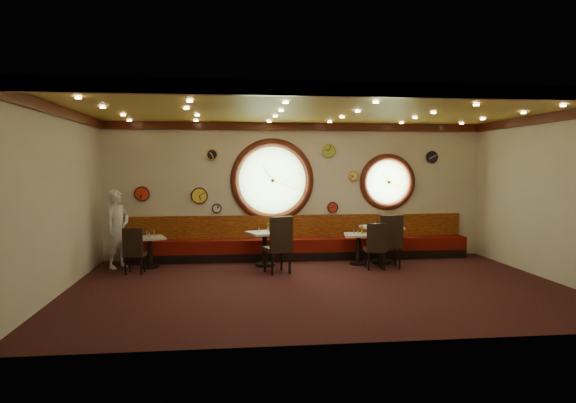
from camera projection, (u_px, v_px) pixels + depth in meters
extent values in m
cube|color=black|center=(319.00, 286.00, 9.33)|extent=(9.00, 6.00, 0.00)
cube|color=#B39032|center=(320.00, 109.00, 9.11)|extent=(9.00, 6.00, 0.02)
cube|color=beige|center=(297.00, 191.00, 12.19)|extent=(9.00, 0.02, 3.20)
cube|color=beige|center=(363.00, 215.00, 6.25)|extent=(9.00, 0.02, 3.20)
cube|color=beige|center=(58.00, 201.00, 8.70)|extent=(0.02, 6.00, 3.20)
cube|color=beige|center=(553.00, 197.00, 9.74)|extent=(0.02, 6.00, 3.20)
cube|color=#3C130B|center=(298.00, 127.00, 12.04)|extent=(9.00, 0.10, 0.18)
cube|color=#3C130B|center=(363.00, 90.00, 6.19)|extent=(9.00, 0.10, 0.18)
cube|color=#3C130B|center=(59.00, 111.00, 8.60)|extent=(0.10, 6.00, 0.18)
cube|color=#3C130B|center=(553.00, 117.00, 9.62)|extent=(0.10, 6.00, 0.18)
cube|color=black|center=(299.00, 255.00, 12.02)|extent=(8.00, 0.55, 0.20)
cube|color=#550B07|center=(299.00, 245.00, 12.00)|extent=(8.00, 0.55, 0.30)
cube|color=#5F0C07|center=(298.00, 227.00, 12.19)|extent=(8.00, 0.10, 0.55)
cylinder|color=#95C676|center=(272.00, 180.00, 12.10)|extent=(1.66, 0.02, 1.66)
torus|color=#3C130B|center=(272.00, 180.00, 12.09)|extent=(1.98, 0.18, 1.98)
torus|color=gold|center=(272.00, 180.00, 12.06)|extent=(1.61, 0.03, 1.61)
cylinder|color=#95C676|center=(387.00, 182.00, 12.43)|extent=(1.10, 0.02, 1.10)
torus|color=#3C130B|center=(387.00, 182.00, 12.41)|extent=(1.38, 0.18, 1.38)
torus|color=gold|center=(388.00, 182.00, 12.38)|extent=(1.09, 0.03, 1.09)
cylinder|color=black|center=(212.00, 155.00, 11.86)|extent=(0.24, 0.03, 0.24)
cylinder|color=silver|center=(217.00, 208.00, 11.96)|extent=(0.20, 0.03, 0.20)
cylinder|color=#9DBB3A|center=(329.00, 151.00, 12.17)|extent=(0.30, 0.03, 0.30)
cylinder|color=yellow|center=(199.00, 196.00, 11.90)|extent=(0.36, 0.03, 0.36)
cylinder|color=red|center=(333.00, 207.00, 12.28)|extent=(0.24, 0.03, 0.24)
cylinder|color=red|center=(142.00, 194.00, 11.74)|extent=(0.32, 0.03, 0.32)
cylinder|color=#F5D051|center=(353.00, 176.00, 12.28)|extent=(0.22, 0.03, 0.22)
cylinder|color=black|center=(432.00, 157.00, 12.48)|extent=(0.28, 0.03, 0.28)
cylinder|color=black|center=(150.00, 266.00, 11.05)|extent=(0.38, 0.38, 0.05)
cylinder|color=black|center=(150.00, 252.00, 11.03)|extent=(0.10, 0.10, 0.61)
cube|color=silver|center=(150.00, 238.00, 11.00)|extent=(0.76, 0.76, 0.04)
cylinder|color=black|center=(265.00, 264.00, 11.25)|extent=(0.43, 0.43, 0.06)
cylinder|color=black|center=(265.00, 249.00, 11.23)|extent=(0.12, 0.12, 0.68)
cube|color=silver|center=(265.00, 233.00, 11.20)|extent=(0.87, 0.87, 0.05)
cylinder|color=black|center=(358.00, 263.00, 11.43)|extent=(0.39, 0.39, 0.05)
cylinder|color=black|center=(358.00, 249.00, 11.41)|extent=(0.11, 0.11, 0.62)
cube|color=silver|center=(359.00, 235.00, 11.39)|extent=(0.71, 0.71, 0.04)
cylinder|color=black|center=(381.00, 261.00, 11.59)|extent=(0.48, 0.48, 0.07)
cylinder|color=black|center=(381.00, 245.00, 11.57)|extent=(0.13, 0.13, 0.76)
cube|color=silver|center=(382.00, 227.00, 11.54)|extent=(0.90, 0.90, 0.05)
cube|color=black|center=(135.00, 254.00, 10.42)|extent=(0.43, 0.43, 0.07)
cube|color=black|center=(133.00, 241.00, 10.22)|extent=(0.40, 0.08, 0.52)
cube|color=black|center=(277.00, 249.00, 10.48)|extent=(0.63, 0.63, 0.09)
cube|color=black|center=(281.00, 233.00, 10.26)|extent=(0.49, 0.22, 0.64)
cube|color=black|center=(375.00, 250.00, 10.85)|extent=(0.45, 0.45, 0.07)
cube|color=black|center=(377.00, 236.00, 10.64)|extent=(0.42, 0.09, 0.55)
cube|color=black|center=(389.00, 245.00, 11.01)|extent=(0.52, 0.52, 0.08)
cube|color=black|center=(392.00, 230.00, 10.78)|extent=(0.49, 0.10, 0.63)
cylinder|color=silver|center=(147.00, 234.00, 11.07)|extent=(0.04, 0.04, 0.11)
cylinder|color=#BDBCC1|center=(259.00, 229.00, 11.26)|extent=(0.03, 0.03, 0.10)
cylinder|color=silver|center=(354.00, 232.00, 11.37)|extent=(0.04, 0.04, 0.11)
cylinder|color=silver|center=(375.00, 224.00, 11.57)|extent=(0.04, 0.04, 0.10)
cylinder|color=silver|center=(150.00, 235.00, 10.92)|extent=(0.04, 0.04, 0.10)
cylinder|color=silver|center=(268.00, 229.00, 11.21)|extent=(0.04, 0.04, 0.11)
cylinder|color=silver|center=(358.00, 232.00, 11.37)|extent=(0.03, 0.03, 0.09)
cylinder|color=silver|center=(383.00, 224.00, 11.55)|extent=(0.04, 0.04, 0.11)
cylinder|color=yellow|center=(154.00, 233.00, 11.08)|extent=(0.05, 0.05, 0.15)
cylinder|color=gold|center=(268.00, 227.00, 11.30)|extent=(0.06, 0.06, 0.18)
cylinder|color=gold|center=(362.00, 230.00, 11.42)|extent=(0.05, 0.05, 0.16)
cylinder|color=gold|center=(386.00, 222.00, 11.66)|extent=(0.05, 0.05, 0.15)
imported|color=silver|center=(118.00, 229.00, 10.99)|extent=(0.67, 0.73, 1.68)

